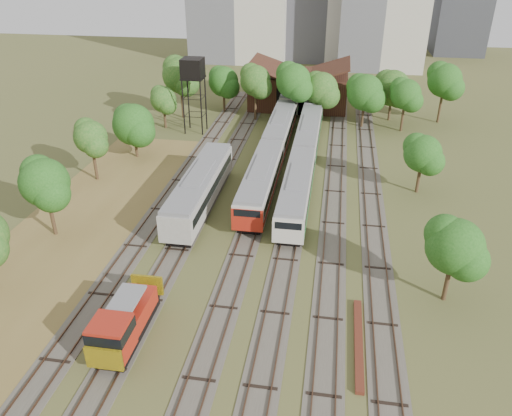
% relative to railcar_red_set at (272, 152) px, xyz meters
% --- Properties ---
extents(ground, '(240.00, 240.00, 0.00)m').
position_rel_railcar_red_set_xyz_m(ground, '(2.00, -30.70, -1.98)').
color(ground, '#475123').
rests_on(ground, ground).
extents(dry_grass_patch, '(14.00, 60.00, 0.04)m').
position_rel_railcar_red_set_xyz_m(dry_grass_patch, '(-16.00, -22.70, -1.96)').
color(dry_grass_patch, brown).
rests_on(dry_grass_patch, ground).
extents(tracks, '(24.60, 80.00, 0.19)m').
position_rel_railcar_red_set_xyz_m(tracks, '(1.33, -5.70, -1.94)').
color(tracks, '#4C473D').
rests_on(tracks, ground).
extents(railcar_red_set, '(3.03, 34.57, 3.75)m').
position_rel_railcar_red_set_xyz_m(railcar_red_set, '(0.00, 0.00, 0.00)').
color(railcar_red_set, black).
rests_on(railcar_red_set, ground).
extents(railcar_green_set, '(2.92, 52.08, 3.61)m').
position_rel_railcar_red_set_xyz_m(railcar_green_set, '(4.00, 7.23, -0.07)').
color(railcar_green_set, black).
rests_on(railcar_green_set, ground).
extents(railcar_rear, '(3.03, 16.08, 3.74)m').
position_rel_railcar_red_set_xyz_m(railcar_rear, '(0.00, 27.25, -0.00)').
color(railcar_rear, black).
rests_on(railcar_rear, ground).
extents(shunter_locomotive, '(2.53, 8.10, 3.32)m').
position_rel_railcar_red_set_xyz_m(shunter_locomotive, '(-6.00, -32.29, -0.41)').
color(shunter_locomotive, black).
rests_on(shunter_locomotive, ground).
extents(old_grey_coach, '(3.14, 18.00, 3.89)m').
position_rel_railcar_red_set_xyz_m(old_grey_coach, '(-6.00, -11.56, 0.14)').
color(old_grey_coach, black).
rests_on(old_grey_coach, ground).
extents(water_tower, '(3.07, 3.07, 10.63)m').
position_rel_railcar_red_set_xyz_m(water_tower, '(-12.89, 11.58, 6.98)').
color(water_tower, black).
rests_on(water_tower, ground).
extents(rail_pile_far, '(0.57, 9.09, 0.30)m').
position_rel_railcar_red_set_xyz_m(rail_pile_far, '(10.20, -29.84, -1.83)').
color(rail_pile_far, '#5F291B').
rests_on(rail_pile_far, ground).
extents(maintenance_shed, '(16.45, 11.55, 7.58)m').
position_rel_railcar_red_set_xyz_m(maintenance_shed, '(1.00, 27.28, 0.93)').
color(maintenance_shed, '#391A14').
rests_on(maintenance_shed, ground).
extents(tree_band_left, '(8.13, 57.06, 8.91)m').
position_rel_railcar_red_set_xyz_m(tree_band_left, '(-17.92, -16.46, 3.22)').
color(tree_band_left, '#382616').
rests_on(tree_band_left, ground).
extents(tree_band_far, '(45.27, 10.10, 9.53)m').
position_rel_railcar_red_set_xyz_m(tree_band_far, '(3.18, 19.16, 3.86)').
color(tree_band_far, '#382616').
rests_on(tree_band_far, ground).
extents(tree_band_right, '(4.67, 44.69, 7.70)m').
position_rel_railcar_red_set_xyz_m(tree_band_right, '(17.07, -3.53, 3.05)').
color(tree_band_right, '#382616').
rests_on(tree_band_right, ground).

